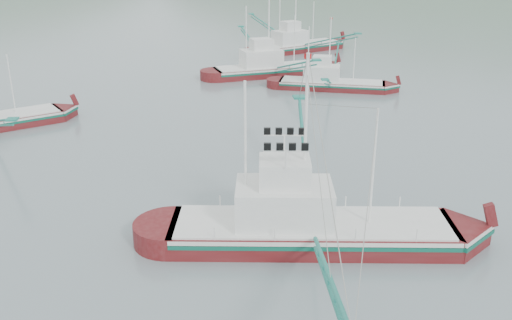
{
  "coord_description": "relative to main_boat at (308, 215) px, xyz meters",
  "views": [
    {
      "loc": [
        -3.16,
        -27.63,
        16.13
      ],
      "look_at": [
        0.0,
        6.0,
        3.2
      ],
      "focal_mm": 40.0,
      "sensor_mm": 36.0,
      "label": 1
    }
  ],
  "objects": [
    {
      "name": "ground",
      "position": [
        -2.44,
        -0.74,
        -1.79
      ],
      "size": [
        1200.0,
        1200.0,
        0.0
      ],
      "primitive_type": "plane",
      "color": "slate",
      "rests_on": "ground"
    },
    {
      "name": "main_boat",
      "position": [
        0.0,
        0.0,
        0.0
      ],
      "size": [
        16.42,
        28.99,
        11.77
      ],
      "rotation": [
        0.0,
        0.0,
        -0.11
      ],
      "color": "#530D0F",
      "rests_on": "ground"
    },
    {
      "name": "bg_boat_far",
      "position": [
        3.16,
        43.94,
        0.19
      ],
      "size": [
        15.52,
        26.78,
        11.0
      ],
      "rotation": [
        0.0,
        0.0,
        0.23
      ],
      "color": "#530D0F",
      "rests_on": "ground"
    },
    {
      "name": "bg_boat_right",
      "position": [
        9.23,
        35.89,
        -0.1
      ],
      "size": [
        12.59,
        21.53,
        8.92
      ],
      "rotation": [
        0.0,
        0.0,
        -0.29
      ],
      "color": "#530D0F",
      "rests_on": "ground"
    },
    {
      "name": "bg_boat_extra",
      "position": [
        9.24,
        60.69,
        0.49
      ],
      "size": [
        16.68,
        25.43,
        11.0
      ],
      "rotation": [
        0.0,
        0.0,
        0.48
      ],
      "color": "#530D0F",
      "rests_on": "ground"
    }
  ]
}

